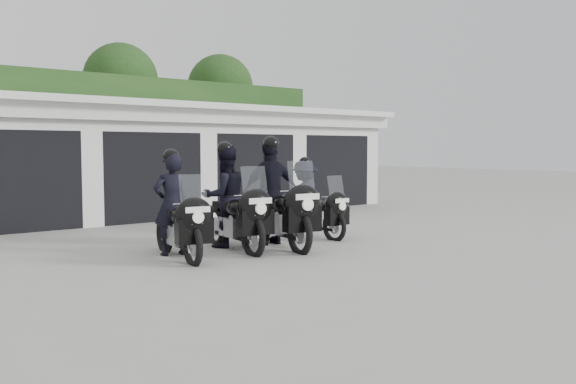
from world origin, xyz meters
TOP-DOWN VIEW (x-y plane):
  - ground at (0.00, 0.00)m, footprint 80.00×80.00m
  - garage_block at (-0.00, 8.06)m, footprint 16.40×6.80m
  - background_vegetation at (0.37, 12.92)m, footprint 20.00×3.90m
  - police_bike_a at (-1.97, 0.74)m, footprint 0.87×2.12m
  - police_bike_b at (-0.78, 0.96)m, footprint 1.00×2.28m
  - police_bike_c at (0.06, 0.69)m, footprint 1.26×2.39m
  - police_bike_d at (1.36, 1.23)m, footprint 1.01×1.93m

SIDE VIEW (x-z plane):
  - ground at x=0.00m, z-range 0.00..0.00m
  - police_bike_d at x=1.36m, z-range -0.12..1.56m
  - police_bike_a at x=-1.97m, z-range -0.19..1.66m
  - police_bike_b at x=-0.78m, z-range -0.16..1.84m
  - police_bike_c at x=0.06m, z-range -0.16..1.94m
  - garage_block at x=0.00m, z-range -0.06..2.90m
  - background_vegetation at x=0.37m, z-range -0.13..5.67m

